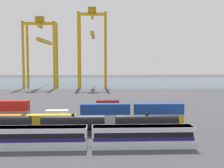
{
  "coord_description": "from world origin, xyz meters",
  "views": [
    {
      "loc": [
        10.25,
        -70.23,
        15.51
      ],
      "look_at": [
        14.12,
        26.08,
        7.68
      ],
      "focal_mm": 44.75,
      "sensor_mm": 36.0,
      "label": 1
    }
  ],
  "objects_px": {
    "passenger_train": "(36,137)",
    "freight_tank_row": "(73,125)",
    "gantry_crane_west": "(42,45)",
    "shipping_container_5": "(159,119)",
    "shipping_container_3": "(105,119)",
    "gantry_crane_central": "(92,40)",
    "shipping_container_12": "(108,115)"
  },
  "relations": [
    {
      "from": "freight_tank_row",
      "to": "shipping_container_5",
      "type": "bearing_deg",
      "value": 23.99
    },
    {
      "from": "shipping_container_12",
      "to": "gantry_crane_west",
      "type": "relative_size",
      "value": 0.14
    },
    {
      "from": "passenger_train",
      "to": "freight_tank_row",
      "type": "height_order",
      "value": "freight_tank_row"
    },
    {
      "from": "gantry_crane_central",
      "to": "shipping_container_3",
      "type": "bearing_deg",
      "value": -86.64
    },
    {
      "from": "shipping_container_12",
      "to": "gantry_crane_central",
      "type": "bearing_deg",
      "value": 93.99
    },
    {
      "from": "shipping_container_3",
      "to": "passenger_train",
      "type": "bearing_deg",
      "value": -124.69
    },
    {
      "from": "passenger_train",
      "to": "shipping_container_3",
      "type": "xyz_separation_m",
      "value": [
        12.69,
        18.34,
        -0.84
      ]
    },
    {
      "from": "shipping_container_3",
      "to": "shipping_container_12",
      "type": "distance_m",
      "value": 6.31
    },
    {
      "from": "shipping_container_12",
      "to": "gantry_crane_central",
      "type": "distance_m",
      "value": 100.64
    },
    {
      "from": "gantry_crane_west",
      "to": "freight_tank_row",
      "type": "bearing_deg",
      "value": -75.23
    },
    {
      "from": "shipping_container_5",
      "to": "gantry_crane_central",
      "type": "distance_m",
      "value": 108.18
    },
    {
      "from": "shipping_container_3",
      "to": "freight_tank_row",
      "type": "bearing_deg",
      "value": -127.82
    },
    {
      "from": "shipping_container_5",
      "to": "freight_tank_row",
      "type": "bearing_deg",
      "value": -156.01
    },
    {
      "from": "gantry_crane_west",
      "to": "shipping_container_3",
      "type": "bearing_deg",
      "value": -70.55
    },
    {
      "from": "shipping_container_12",
      "to": "gantry_crane_central",
      "type": "xyz_separation_m",
      "value": [
        -6.75,
        96.75,
        26.87
      ]
    },
    {
      "from": "freight_tank_row",
      "to": "shipping_container_5",
      "type": "height_order",
      "value": "freight_tank_row"
    },
    {
      "from": "freight_tank_row",
      "to": "shipping_container_3",
      "type": "xyz_separation_m",
      "value": [
        6.96,
        8.97,
        -0.83
      ]
    },
    {
      "from": "gantry_crane_central",
      "to": "shipping_container_12",
      "type": "bearing_deg",
      "value": -86.01
    },
    {
      "from": "passenger_train",
      "to": "gantry_crane_west",
      "type": "height_order",
      "value": "gantry_crane_west"
    },
    {
      "from": "passenger_train",
      "to": "freight_tank_row",
      "type": "xyz_separation_m",
      "value": [
        5.73,
        9.38,
        -0.01
      ]
    },
    {
      "from": "freight_tank_row",
      "to": "gantry_crane_central",
      "type": "distance_m",
      "value": 114.97
    },
    {
      "from": "gantry_crane_west",
      "to": "gantry_crane_central",
      "type": "distance_m",
      "value": 30.96
    },
    {
      "from": "shipping_container_5",
      "to": "gantry_crane_west",
      "type": "distance_m",
      "value": 118.2
    },
    {
      "from": "shipping_container_3",
      "to": "gantry_crane_west",
      "type": "relative_size",
      "value": 0.29
    },
    {
      "from": "gantry_crane_west",
      "to": "passenger_train",
      "type": "bearing_deg",
      "value": -78.86
    },
    {
      "from": "gantry_crane_west",
      "to": "shipping_container_12",
      "type": "bearing_deg",
      "value": -69.05
    },
    {
      "from": "shipping_container_3",
      "to": "shipping_container_5",
      "type": "xyz_separation_m",
      "value": [
        13.19,
        0.0,
        0.0
      ]
    },
    {
      "from": "passenger_train",
      "to": "shipping_container_12",
      "type": "distance_m",
      "value": 28.03
    },
    {
      "from": "shipping_container_5",
      "to": "shipping_container_12",
      "type": "relative_size",
      "value": 2.0
    },
    {
      "from": "shipping_container_5",
      "to": "gantry_crane_central",
      "type": "relative_size",
      "value": 0.26
    },
    {
      "from": "passenger_train",
      "to": "shipping_container_5",
      "type": "bearing_deg",
      "value": 35.33
    },
    {
      "from": "freight_tank_row",
      "to": "gantry_crane_central",
      "type": "height_order",
      "value": "gantry_crane_central"
    }
  ]
}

